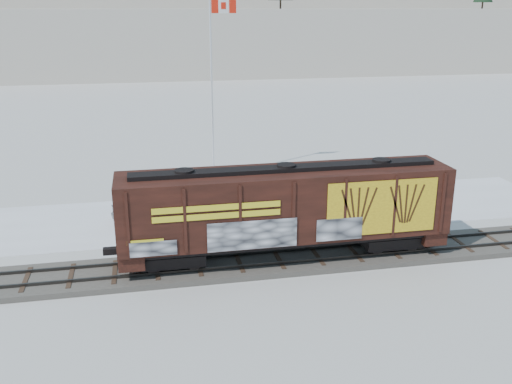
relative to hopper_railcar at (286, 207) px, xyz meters
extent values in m
plane|color=white|center=(-0.34, 0.01, -2.98)|extent=(500.00, 500.00, 0.00)
cube|color=#59544C|center=(-0.34, 0.01, -2.84)|extent=(50.00, 3.40, 0.28)
cube|color=#33302D|center=(-0.34, -0.71, -2.62)|extent=(50.00, 0.10, 0.15)
cube|color=#33302D|center=(-0.34, 0.73, -2.62)|extent=(50.00, 0.10, 0.15)
cube|color=white|center=(-0.34, 7.51, -2.96)|extent=(40.00, 8.00, 0.03)
cube|color=white|center=(-0.34, 95.01, 3.02)|extent=(360.00, 40.00, 12.00)
cube|color=white|center=(-0.34, 125.01, 9.02)|extent=(360.00, 40.00, 24.00)
cube|color=black|center=(-5.57, 0.01, -2.10)|extent=(3.00, 2.00, 0.90)
cube|color=black|center=(5.56, 0.01, -2.10)|extent=(3.00, 2.00, 0.90)
cylinder|color=black|center=(-6.52, -0.77, -2.10)|extent=(0.90, 0.12, 0.90)
cube|color=black|center=(0.00, 0.01, -1.57)|extent=(16.17, 2.40, 0.25)
cube|color=#39160F|center=(0.00, 0.01, 0.20)|extent=(16.17, 3.00, 3.30)
cube|color=black|center=(0.00, 0.01, 1.96)|extent=(14.88, 0.90, 0.20)
cube|color=yellow|center=(4.36, -1.53, 0.20)|extent=(5.50, 0.03, 2.67)
cube|color=gold|center=(-3.56, -1.53, 0.55)|extent=(5.82, 0.02, 0.70)
cube|color=silver|center=(-1.94, -1.54, -0.70)|extent=(4.21, 0.03, 1.40)
cylinder|color=silver|center=(-1.55, 15.77, -2.88)|extent=(0.90, 0.90, 0.20)
cylinder|color=silver|center=(-1.55, 15.77, 3.56)|extent=(0.14, 0.14, 13.08)
cube|color=red|center=(-1.20, 15.77, 9.40)|extent=(0.50, 0.07, 1.00)
cube|color=white|center=(-0.60, 15.77, 9.40)|extent=(0.70, 0.09, 1.00)
cube|color=red|center=(0.05, 15.77, 9.40)|extent=(0.50, 0.07, 1.00)
imported|color=silver|center=(-6.44, 7.37, -2.17)|extent=(4.81, 2.63, 1.55)
imported|color=silver|center=(5.13, 7.79, -2.21)|extent=(4.46, 1.59, 1.47)
imported|color=#202329|center=(5.93, 6.33, -2.19)|extent=(5.28, 2.33, 1.51)
camera|label=1|loc=(-6.62, -25.44, 9.29)|focal=40.00mm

